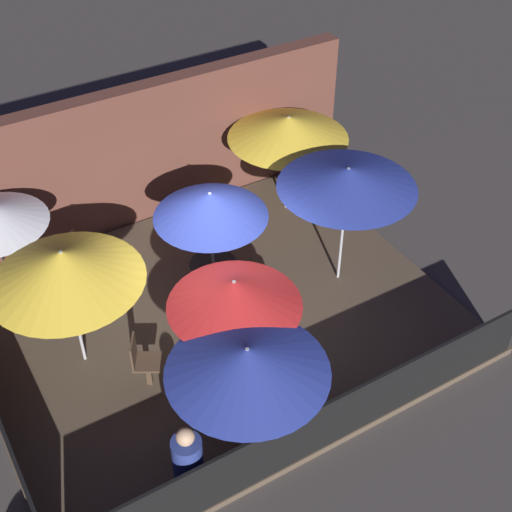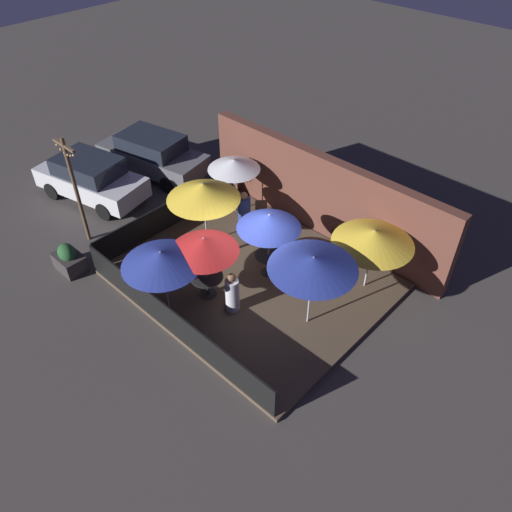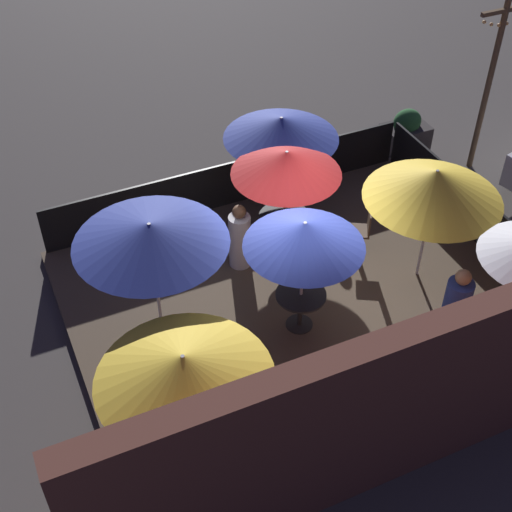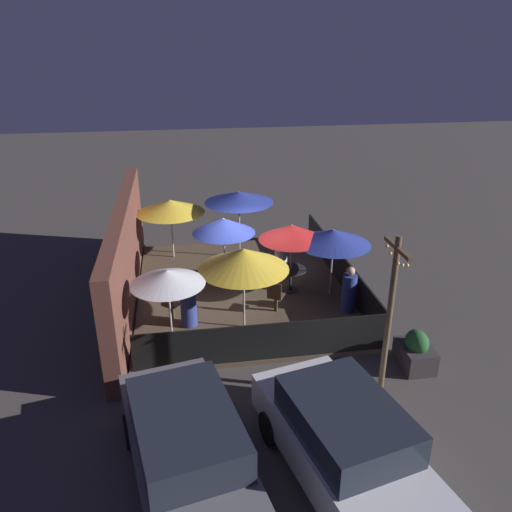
% 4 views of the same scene
% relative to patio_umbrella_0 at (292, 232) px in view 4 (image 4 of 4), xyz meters
% --- Properties ---
extents(ground_plane, '(60.00, 60.00, 0.00)m').
position_rel_patio_umbrella_0_xyz_m(ground_plane, '(0.38, 1.40, -1.98)').
color(ground_plane, '#423D3A').
extents(patio_deck, '(7.53, 6.15, 0.12)m').
position_rel_patio_umbrella_0_xyz_m(patio_deck, '(0.38, 1.40, -1.92)').
color(patio_deck, brown).
rests_on(patio_deck, ground_plane).
extents(building_wall, '(9.13, 0.36, 2.83)m').
position_rel_patio_umbrella_0_xyz_m(building_wall, '(0.38, 4.70, -0.56)').
color(building_wall, brown).
rests_on(building_wall, ground_plane).
extents(fence_front, '(7.33, 0.05, 0.95)m').
position_rel_patio_umbrella_0_xyz_m(fence_front, '(0.38, -1.63, -1.38)').
color(fence_front, black).
rests_on(fence_front, patio_deck).
extents(fence_side_left, '(0.05, 5.95, 0.95)m').
position_rel_patio_umbrella_0_xyz_m(fence_side_left, '(-3.34, 1.40, -1.38)').
color(fence_side_left, black).
rests_on(fence_side_left, patio_deck).
extents(patio_umbrella_0, '(1.90, 1.90, 2.08)m').
position_rel_patio_umbrella_0_xyz_m(patio_umbrella_0, '(0.00, 0.00, 0.00)').
color(patio_umbrella_0, '#B2B2B7').
rests_on(patio_umbrella_0, patio_deck).
extents(patio_umbrella_1, '(1.84, 1.84, 2.16)m').
position_rel_patio_umbrella_0_xyz_m(patio_umbrella_1, '(0.63, 1.88, 0.08)').
color(patio_umbrella_1, '#B2B2B7').
rests_on(patio_umbrella_1, patio_deck).
extents(patio_umbrella_2, '(1.76, 1.76, 2.03)m').
position_rel_patio_umbrella_0_xyz_m(patio_umbrella_2, '(-2.39, 3.49, -0.01)').
color(patio_umbrella_2, '#B2B2B7').
rests_on(patio_umbrella_2, patio_deck).
extents(patio_umbrella_3, '(2.13, 2.13, 2.03)m').
position_rel_patio_umbrella_0_xyz_m(patio_umbrella_3, '(-0.43, -1.10, -0.04)').
color(patio_umbrella_3, '#B2B2B7').
rests_on(patio_umbrella_3, patio_deck).
extents(patio_umbrella_4, '(2.29, 2.29, 2.31)m').
position_rel_patio_umbrella_0_xyz_m(patio_umbrella_4, '(2.75, 1.16, 0.27)').
color(patio_umbrella_4, '#B2B2B7').
rests_on(patio_umbrella_4, patio_deck).
extents(patio_umbrella_5, '(2.27, 2.27, 2.21)m').
position_rel_patio_umbrella_0_xyz_m(patio_umbrella_5, '(-1.83, 1.63, 0.08)').
color(patio_umbrella_5, '#B2B2B7').
rests_on(patio_umbrella_5, patio_deck).
extents(patio_umbrella_6, '(2.28, 2.28, 2.04)m').
position_rel_patio_umbrella_0_xyz_m(patio_umbrella_6, '(3.08, 3.42, -0.04)').
color(patio_umbrella_6, '#B2B2B7').
rests_on(patio_umbrella_6, patio_deck).
extents(dining_table_0, '(0.94, 0.94, 0.71)m').
position_rel_patio_umbrella_0_xyz_m(dining_table_0, '(0.00, 0.00, -1.29)').
color(dining_table_0, black).
rests_on(dining_table_0, patio_deck).
extents(dining_table_1, '(0.81, 0.81, 0.71)m').
position_rel_patio_umbrella_0_xyz_m(dining_table_1, '(0.63, 1.88, -1.30)').
color(dining_table_1, black).
rests_on(dining_table_1, patio_deck).
extents(patio_chair_0, '(0.55, 0.55, 0.93)m').
position_rel_patio_umbrella_0_xyz_m(patio_chair_0, '(-1.20, 0.69, -1.34)').
color(patio_chair_0, '#4C3828').
rests_on(patio_chair_0, patio_deck).
extents(patio_chair_1, '(0.57, 0.57, 0.90)m').
position_rel_patio_umbrella_0_xyz_m(patio_chair_1, '(-1.17, 3.53, -1.37)').
color(patio_chair_1, '#4C3828').
rests_on(patio_chair_1, patio_deck).
extents(patron_0, '(0.42, 0.42, 1.30)m').
position_rel_patio_umbrella_0_xyz_m(patron_0, '(0.92, 0.10, -1.28)').
color(patron_0, silver).
rests_on(patron_0, patio_deck).
extents(patron_1, '(0.48, 0.48, 1.32)m').
position_rel_patio_umbrella_0_xyz_m(patron_1, '(-1.44, -1.31, -1.27)').
color(patron_1, navy).
rests_on(patron_1, patio_deck).
extents(patron_2, '(0.59, 0.59, 1.36)m').
position_rel_patio_umbrella_0_xyz_m(patron_2, '(-1.51, 3.05, -1.25)').
color(patron_2, navy).
rests_on(patron_2, patio_deck).
extents(planter_box, '(0.98, 0.69, 0.94)m').
position_rel_patio_umbrella_0_xyz_m(planter_box, '(-3.99, -2.07, -1.57)').
color(planter_box, '#332D2D').
rests_on(planter_box, ground_plane).
extents(light_post, '(1.10, 0.12, 3.69)m').
position_rel_patio_umbrella_0_xyz_m(light_post, '(-4.89, -0.88, 0.10)').
color(light_post, brown).
rests_on(light_post, ground_plane).
extents(parked_car_0, '(4.38, 2.58, 1.62)m').
position_rel_patio_umbrella_0_xyz_m(parked_car_0, '(-6.86, 0.63, -1.13)').
color(parked_car_0, silver).
rests_on(parked_car_0, ground_plane).
extents(parked_car_1, '(4.59, 2.53, 1.62)m').
position_rel_patio_umbrella_0_xyz_m(parked_car_1, '(-6.64, 3.23, -1.13)').
color(parked_car_1, '#5B5B60').
rests_on(parked_car_1, ground_plane).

